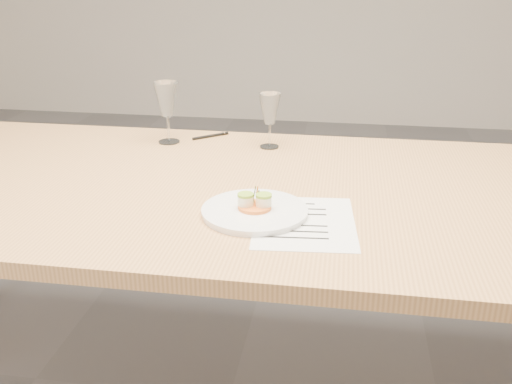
% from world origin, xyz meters
% --- Properties ---
extents(dining_table, '(2.40, 1.00, 0.75)m').
position_xyz_m(dining_table, '(0.00, 0.00, 0.68)').
color(dining_table, tan).
rests_on(dining_table, ground).
extents(dinner_plate, '(0.25, 0.25, 0.07)m').
position_xyz_m(dinner_plate, '(0.12, -0.19, 0.76)').
color(dinner_plate, white).
rests_on(dinner_plate, dining_table).
extents(recipe_sheet, '(0.26, 0.31, 0.00)m').
position_xyz_m(recipe_sheet, '(0.24, -0.22, 0.75)').
color(recipe_sheet, white).
rests_on(recipe_sheet, dining_table).
extents(ballpoint_pen, '(0.11, 0.10, 0.01)m').
position_xyz_m(ballpoint_pen, '(-0.14, 0.42, 0.75)').
color(ballpoint_pen, black).
rests_on(ballpoint_pen, dining_table).
extents(wine_glass_0, '(0.08, 0.08, 0.20)m').
position_xyz_m(wine_glass_0, '(-0.26, 0.34, 0.89)').
color(wine_glass_0, white).
rests_on(wine_glass_0, dining_table).
extents(wine_glass_1, '(0.07, 0.07, 0.18)m').
position_xyz_m(wine_glass_1, '(0.08, 0.34, 0.87)').
color(wine_glass_1, white).
rests_on(wine_glass_1, dining_table).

